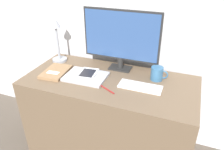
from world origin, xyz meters
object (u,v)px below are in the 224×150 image
(monitor, at_px, (121,38))
(notebook, at_px, (56,72))
(ereader, at_px, (88,73))
(pen, at_px, (107,89))
(keyboard, at_px, (140,87))
(laptop, at_px, (86,76))
(desk_lamp, at_px, (57,38))
(coffee_mug, at_px, (157,74))

(monitor, height_order, notebook, monitor)
(ereader, distance_m, pen, 0.24)
(keyboard, bearing_deg, ereader, 177.82)
(laptop, height_order, ereader, ereader)
(laptop, xyz_separation_m, desk_lamp, (-0.35, 0.19, 0.20))
(desk_lamp, distance_m, notebook, 0.30)
(desk_lamp, bearing_deg, monitor, 4.69)
(laptop, height_order, desk_lamp, desk_lamp)
(notebook, distance_m, coffee_mug, 0.77)
(monitor, relative_size, laptop, 1.93)
(desk_lamp, bearing_deg, pen, -27.41)
(desk_lamp, distance_m, pen, 0.66)
(monitor, distance_m, pen, 0.42)
(keyboard, bearing_deg, pen, -151.42)
(desk_lamp, bearing_deg, coffee_mug, -1.94)
(ereader, bearing_deg, coffee_mug, 15.35)
(monitor, distance_m, coffee_mug, 0.38)
(coffee_mug, distance_m, pen, 0.39)
(pen, bearing_deg, keyboard, 28.58)
(monitor, bearing_deg, keyboard, -45.32)
(desk_lamp, xyz_separation_m, coffee_mug, (0.85, -0.03, -0.16))
(coffee_mug, bearing_deg, monitor, 166.62)
(keyboard, relative_size, coffee_mug, 2.38)
(desk_lamp, bearing_deg, keyboard, -13.31)
(desk_lamp, bearing_deg, ereader, -25.09)
(ereader, xyz_separation_m, desk_lamp, (-0.35, 0.16, 0.18))
(pen, bearing_deg, notebook, 169.73)
(monitor, relative_size, coffee_mug, 4.78)
(keyboard, xyz_separation_m, notebook, (-0.66, -0.03, 0.00))
(notebook, bearing_deg, desk_lamp, 115.35)
(ereader, xyz_separation_m, notebook, (-0.25, -0.04, -0.01))
(desk_lamp, relative_size, notebook, 1.43)
(keyboard, relative_size, pen, 2.33)
(desk_lamp, distance_m, coffee_mug, 0.86)
(laptop, relative_size, pen, 2.42)
(keyboard, xyz_separation_m, laptop, (-0.41, -0.01, 0.00))
(coffee_mug, bearing_deg, laptop, -162.24)
(laptop, height_order, pen, laptop)
(coffee_mug, bearing_deg, notebook, -166.64)
(monitor, xyz_separation_m, coffee_mug, (0.31, -0.07, -0.21))
(keyboard, xyz_separation_m, ereader, (-0.41, 0.02, 0.02))
(keyboard, height_order, ereader, ereader)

